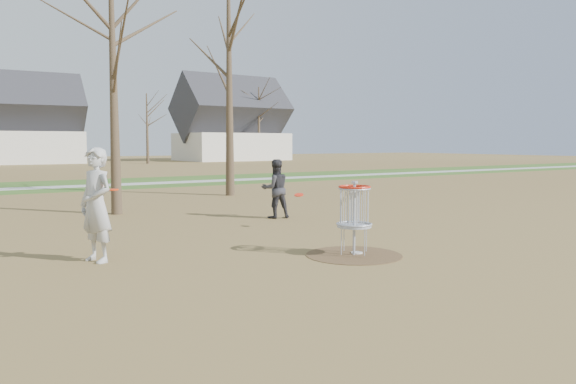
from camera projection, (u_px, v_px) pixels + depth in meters
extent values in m
plane|color=brown|center=(354.00, 255.00, 10.47)|extent=(160.00, 160.00, 0.00)
cube|color=#2D5119|center=(86.00, 185.00, 28.07)|extent=(160.00, 8.00, 0.01)
cube|color=#9E9E99|center=(91.00, 186.00, 27.23)|extent=(160.00, 1.50, 0.01)
cylinder|color=#47331E|center=(354.00, 255.00, 10.47)|extent=(1.80, 1.80, 0.01)
imported|color=#B3B3B3|center=(96.00, 205.00, 9.82)|extent=(0.72, 0.86, 2.02)
imported|color=#2E2D32|center=(275.00, 189.00, 15.58)|extent=(0.91, 0.78, 1.64)
cylinder|color=silver|center=(357.00, 253.00, 10.62)|extent=(0.22, 0.22, 0.02)
cylinder|color=red|center=(299.00, 195.00, 13.58)|extent=(0.23, 0.22, 0.09)
cylinder|color=red|center=(112.00, 190.00, 9.83)|extent=(0.22, 0.22, 0.02)
cylinder|color=#9EA3AD|center=(354.00, 219.00, 10.42)|extent=(0.05, 0.05, 1.35)
cylinder|color=#9EA3AD|center=(354.00, 226.00, 10.43)|extent=(0.64, 0.64, 0.04)
torus|color=#9EA3AD|center=(355.00, 189.00, 10.36)|extent=(0.60, 0.60, 0.04)
torus|color=red|center=(355.00, 187.00, 10.36)|extent=(0.60, 0.60, 0.04)
cone|color=#382B1E|center=(113.00, 85.00, 16.19)|extent=(0.32, 0.32, 7.50)
cone|color=#382B1E|center=(229.00, 88.00, 22.04)|extent=(0.36, 0.36, 8.50)
cone|color=#382B1E|center=(147.00, 129.00, 56.02)|extent=(0.32, 0.32, 7.00)
cone|color=#382B1E|center=(259.00, 124.00, 65.17)|extent=(0.38, 0.38, 8.50)
cube|color=silver|center=(28.00, 148.00, 56.66)|extent=(10.24, 7.34, 3.20)
pyramid|color=#2D2D33|center=(27.00, 114.00, 56.37)|extent=(10.74, 7.36, 3.55)
cube|color=silver|center=(232.00, 147.00, 66.84)|extent=(12.40, 8.62, 3.20)
pyramid|color=#2D2D33|center=(232.00, 116.00, 66.52)|extent=(13.00, 8.65, 4.06)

